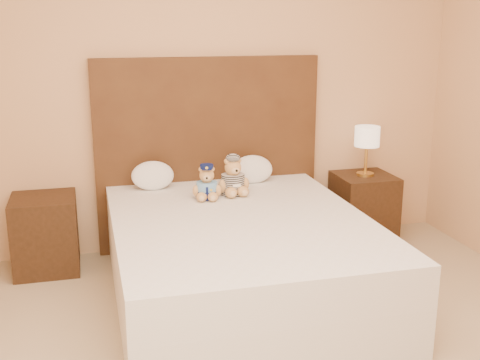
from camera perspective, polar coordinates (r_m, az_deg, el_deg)
name	(u,v)px	position (r m, az deg, el deg)	size (l,w,h in m)	color
room_walls	(281,11)	(2.91, 3.95, 15.66)	(4.04, 4.52, 2.72)	tan
bed	(241,258)	(3.92, 0.10, -7.44)	(1.60, 2.00, 0.55)	white
headboard	(208,154)	(4.72, -3.01, 2.47)	(1.75, 0.08, 1.50)	#492C16
nightstand_left	(46,234)	(4.57, -17.96, -4.88)	(0.45, 0.45, 0.55)	#382011
nightstand_right	(363,207)	(5.05, 11.61, -2.57)	(0.45, 0.45, 0.55)	#382011
lamp	(367,139)	(4.91, 11.96, 3.83)	(0.20, 0.20, 0.40)	gold
teddy_police	(207,182)	(4.21, -3.16, -0.18)	(0.21, 0.20, 0.25)	#B67947
teddy_prisoner	(233,176)	(4.30, -0.67, 0.40)	(0.25, 0.23, 0.28)	#B67947
pillow_left	(153,174)	(4.50, -8.28, 0.55)	(0.32, 0.20, 0.22)	white
pillow_right	(253,168)	(4.64, 1.20, 1.16)	(0.32, 0.21, 0.22)	white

